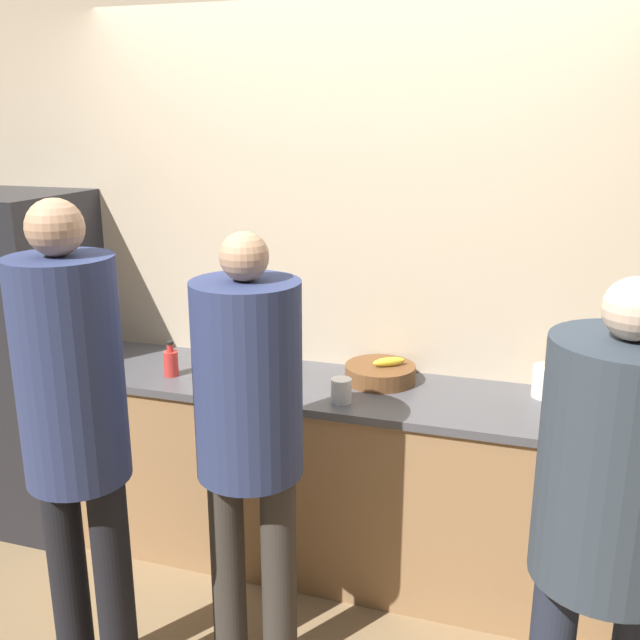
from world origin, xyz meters
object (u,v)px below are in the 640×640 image
(person_right, at_px, (611,505))
(utensil_crock, at_px, (548,381))
(person_center, at_px, (249,417))
(refrigerator, at_px, (13,359))
(bottle_clear, at_px, (262,353))
(person_left, at_px, (75,421))
(fruit_bowl, at_px, (380,373))
(cup_white, at_px, (341,391))
(bottle_red, at_px, (171,362))
(potted_plant, at_px, (265,334))

(person_right, relative_size, utensil_crock, 6.29)
(person_center, relative_size, person_right, 1.01)
(refrigerator, height_order, bottle_clear, refrigerator)
(person_left, relative_size, fruit_bowl, 5.71)
(person_left, height_order, cup_white, person_left)
(utensil_crock, distance_m, bottle_clear, 1.25)
(bottle_clear, bearing_deg, bottle_red, -156.88)
(person_left, bearing_deg, person_right, 2.61)
(bottle_red, bearing_deg, utensil_crock, 9.06)
(person_center, relative_size, fruit_bowl, 5.31)
(person_left, relative_size, utensil_crock, 6.86)
(person_right, height_order, fruit_bowl, person_right)
(bottle_clear, relative_size, cup_white, 2.35)
(person_right, xyz_separation_m, fruit_bowl, (-0.88, 1.03, -0.08))
(refrigerator, xyz_separation_m, cup_white, (1.76, -0.14, 0.10))
(utensil_crock, bearing_deg, refrigerator, -175.87)
(person_left, bearing_deg, person_center, 33.14)
(fruit_bowl, bearing_deg, utensil_crock, 3.40)
(refrigerator, height_order, person_left, person_left)
(person_right, bearing_deg, person_center, 168.42)
(bottle_clear, bearing_deg, person_left, -102.15)
(cup_white, bearing_deg, bottle_red, 175.38)
(refrigerator, xyz_separation_m, bottle_red, (0.94, -0.07, 0.11))
(fruit_bowl, relative_size, potted_plant, 1.27)
(fruit_bowl, distance_m, cup_white, 0.30)
(person_left, relative_size, bottle_red, 10.95)
(person_center, distance_m, bottle_red, 0.86)
(fruit_bowl, xyz_separation_m, cup_white, (-0.10, -0.28, 0.01))
(person_right, distance_m, bottle_clear, 1.72)
(potted_plant, bearing_deg, refrigerator, -168.92)
(person_right, bearing_deg, refrigerator, 162.01)
(refrigerator, xyz_separation_m, potted_plant, (1.27, 0.25, 0.18))
(refrigerator, relative_size, bottle_clear, 6.94)
(person_right, bearing_deg, bottle_red, 155.57)
(refrigerator, height_order, potted_plant, refrigerator)
(person_center, bearing_deg, person_left, -146.86)
(bottle_clear, relative_size, bottle_red, 1.48)
(utensil_crock, bearing_deg, person_left, -142.01)
(bottle_clear, bearing_deg, potted_plant, 107.03)
(refrigerator, bearing_deg, person_center, -22.45)
(person_right, bearing_deg, bottle_clear, 145.40)
(person_center, distance_m, potted_plant, 0.95)
(person_center, distance_m, fruit_bowl, 0.85)
(person_left, distance_m, person_center, 0.58)
(cup_white, bearing_deg, person_center, -110.15)
(utensil_crock, height_order, potted_plant, utensil_crock)
(person_right, height_order, bottle_clear, person_right)
(utensil_crock, bearing_deg, fruit_bowl, -176.60)
(person_left, height_order, bottle_clear, person_left)
(person_right, relative_size, fruit_bowl, 5.24)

